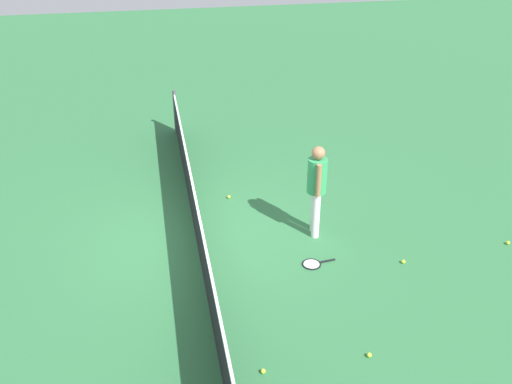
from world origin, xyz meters
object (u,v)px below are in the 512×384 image
tennis_ball_by_net (263,371)px  tennis_ball_stray_left (403,262)px  tennis_ball_midcourt (229,197)px  player_near_side (317,183)px  tennis_ball_stray_right (369,355)px  tennis_racket_near_player (313,264)px  tennis_ball_near_player (508,243)px

tennis_ball_by_net → tennis_ball_stray_left: same height
tennis_ball_midcourt → tennis_ball_stray_left: (-2.72, -2.52, 0.00)m
tennis_ball_midcourt → player_near_side: bearing=-139.5°
tennis_ball_by_net → tennis_ball_stray_right: same height
player_near_side → tennis_ball_stray_right: bearing=177.9°
player_near_side → tennis_ball_by_net: bearing=153.3°
tennis_racket_near_player → tennis_ball_near_player: bearing=-91.1°
tennis_ball_midcourt → tennis_ball_stray_left: 3.71m
player_near_side → tennis_racket_near_player: size_ratio=2.84×
tennis_racket_near_player → tennis_ball_stray_left: (-0.25, -1.48, 0.02)m
tennis_ball_stray_left → tennis_ball_midcourt: bearing=42.8°
tennis_ball_near_player → tennis_ball_by_net: size_ratio=1.00×
tennis_ball_by_net → tennis_ball_stray_left: (1.93, -2.77, 0.00)m
tennis_racket_near_player → tennis_ball_stray_left: 1.50m
tennis_ball_by_net → tennis_racket_near_player: bearing=-30.5°
tennis_ball_midcourt → tennis_ball_by_net: bearing=176.9°
player_near_side → tennis_ball_stray_right: 3.25m
tennis_ball_near_player → tennis_ball_midcourt: (2.54, 4.54, 0.00)m
tennis_racket_near_player → tennis_ball_near_player: size_ratio=9.08×
tennis_ball_by_net → tennis_ball_near_player: bearing=-66.1°
tennis_ball_by_net → tennis_ball_midcourt: same height
player_near_side → tennis_racket_near_player: player_near_side is taller
player_near_side → tennis_ball_midcourt: 2.25m
player_near_side → tennis_ball_stray_left: player_near_side is taller
tennis_ball_near_player → tennis_ball_stray_right: bearing=122.2°
player_near_side → tennis_ball_by_net: 3.62m
tennis_ball_near_player → tennis_racket_near_player: bearing=88.9°
tennis_ball_midcourt → tennis_ball_stray_left: size_ratio=1.00×
tennis_ball_near_player → tennis_ball_midcourt: size_ratio=1.00×
tennis_ball_near_player → tennis_ball_stray_left: bearing=95.2°
player_near_side → tennis_ball_stray_right: player_near_side is taller
tennis_ball_stray_left → tennis_ball_stray_right: bearing=145.6°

